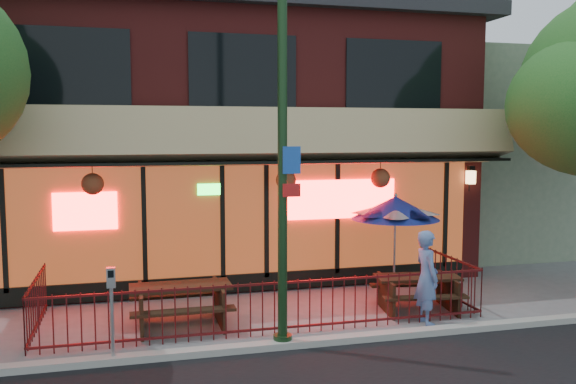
{
  "coord_description": "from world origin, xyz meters",
  "views": [
    {
      "loc": [
        -2.44,
        -10.24,
        3.67
      ],
      "look_at": [
        0.72,
        2.0,
        2.41
      ],
      "focal_mm": 38.0,
      "sensor_mm": 36.0,
      "label": 1
    }
  ],
  "objects_px": {
    "patio_umbrella": "(395,208)",
    "pedestrian": "(427,277)",
    "picnic_table_left": "(181,299)",
    "picnic_table_right": "(417,288)",
    "parking_meter_near": "(112,299)",
    "street_light": "(283,163)"
  },
  "relations": [
    {
      "from": "patio_umbrella",
      "to": "pedestrian",
      "type": "height_order",
      "value": "patio_umbrella"
    },
    {
      "from": "picnic_table_left",
      "to": "patio_umbrella",
      "type": "xyz_separation_m",
      "value": [
        4.93,
        1.31,
        1.42
      ]
    },
    {
      "from": "picnic_table_right",
      "to": "parking_meter_near",
      "type": "bearing_deg",
      "value": -166.66
    },
    {
      "from": "picnic_table_right",
      "to": "pedestrian",
      "type": "xyz_separation_m",
      "value": [
        -0.23,
        -0.84,
        0.43
      ]
    },
    {
      "from": "patio_umbrella",
      "to": "pedestrian",
      "type": "relative_size",
      "value": 1.26
    },
    {
      "from": "picnic_table_left",
      "to": "picnic_table_right",
      "type": "xyz_separation_m",
      "value": [
        4.78,
        -0.16,
        -0.05
      ]
    },
    {
      "from": "street_light",
      "to": "picnic_table_right",
      "type": "bearing_deg",
      "value": 22.84
    },
    {
      "from": "pedestrian",
      "to": "parking_meter_near",
      "type": "relative_size",
      "value": 1.17
    },
    {
      "from": "picnic_table_left",
      "to": "pedestrian",
      "type": "relative_size",
      "value": 1.04
    },
    {
      "from": "patio_umbrella",
      "to": "picnic_table_right",
      "type": "bearing_deg",
      "value": -95.84
    },
    {
      "from": "picnic_table_left",
      "to": "patio_umbrella",
      "type": "relative_size",
      "value": 0.83
    },
    {
      "from": "patio_umbrella",
      "to": "pedestrian",
      "type": "distance_m",
      "value": 2.55
    },
    {
      "from": "picnic_table_right",
      "to": "parking_meter_near",
      "type": "relative_size",
      "value": 1.2
    },
    {
      "from": "street_light",
      "to": "parking_meter_near",
      "type": "bearing_deg",
      "value": -178.41
    },
    {
      "from": "pedestrian",
      "to": "parking_meter_near",
      "type": "xyz_separation_m",
      "value": [
        -5.74,
        -0.58,
        0.14
      ]
    },
    {
      "from": "picnic_table_right",
      "to": "patio_umbrella",
      "type": "distance_m",
      "value": 2.08
    },
    {
      "from": "picnic_table_right",
      "to": "parking_meter_near",
      "type": "distance_m",
      "value": 6.17
    },
    {
      "from": "picnic_table_left",
      "to": "pedestrian",
      "type": "height_order",
      "value": "pedestrian"
    },
    {
      "from": "picnic_table_right",
      "to": "pedestrian",
      "type": "bearing_deg",
      "value": -105.29
    },
    {
      "from": "patio_umbrella",
      "to": "street_light",
      "type": "bearing_deg",
      "value": -139.88
    },
    {
      "from": "street_light",
      "to": "parking_meter_near",
      "type": "height_order",
      "value": "street_light"
    },
    {
      "from": "pedestrian",
      "to": "patio_umbrella",
      "type": "bearing_deg",
      "value": -8.6
    }
  ]
}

